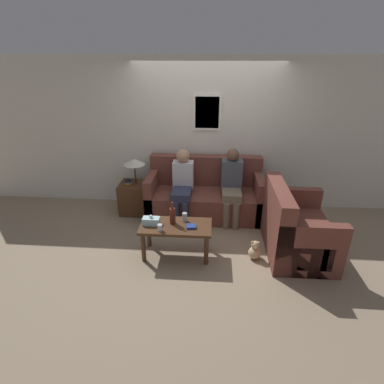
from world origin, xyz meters
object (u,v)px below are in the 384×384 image
coffee_table (176,230)px  wine_bottle (172,215)px  couch_main (205,196)px  person_left (182,182)px  person_right (232,183)px  drinking_glass (160,228)px  couch_side (295,230)px  teddy_bear (255,251)px

coffee_table → wine_bottle: wine_bottle is taller
couch_main → wine_bottle: 1.30m
couch_main → person_left: (-0.37, -0.16, 0.31)m
wine_bottle → person_right: 1.35m
drinking_glass → couch_side: bearing=11.5°
couch_side → person_left: person_left is taller
coffee_table → wine_bottle: bearing=135.4°
wine_bottle → person_left: 1.05m
couch_main → couch_side: same height
wine_bottle → teddy_bear: bearing=-2.9°
drinking_glass → person_right: size_ratio=0.08×
coffee_table → wine_bottle: size_ratio=3.01×
wine_bottle → teddy_bear: 1.23m
couch_side → coffee_table: (-1.65, -0.21, 0.05)m
wine_bottle → drinking_glass: wine_bottle is taller
couch_side → person_left: (-1.67, 0.88, 0.31)m
couch_main → teddy_bear: (0.74, -1.26, -0.22)m
couch_main → person_left: 0.51m
person_left → teddy_bear: person_left is taller
couch_side → coffee_table: 1.66m
wine_bottle → teddy_bear: size_ratio=1.16×
wine_bottle → coffee_table: bearing=-44.6°
couch_side → teddy_bear: 0.64m
couch_side → person_right: person_right is taller
couch_side → wine_bottle: size_ratio=3.78×
couch_main → teddy_bear: bearing=-59.8°
drinking_glass → teddy_bear: 1.35m
teddy_bear → wine_bottle: bearing=177.1°
couch_main → couch_side: 1.66m
coffee_table → teddy_bear: coffee_table is taller
person_left → couch_side: bearing=-27.7°
couch_main → wine_bottle: couch_main is taller
couch_side → person_right: (-0.85, 0.88, 0.31)m
drinking_glass → person_left: 1.27m
drinking_glass → person_left: size_ratio=0.08×
couch_side → teddy_bear: size_ratio=4.40×
person_left → teddy_bear: size_ratio=4.28×
couch_main → couch_side: bearing=-38.8°
wine_bottle → person_right: size_ratio=0.27×
person_left → coffee_table: bearing=-88.9°
couch_side → teddy_bear: bearing=111.9°
drinking_glass → person_left: person_left is taller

